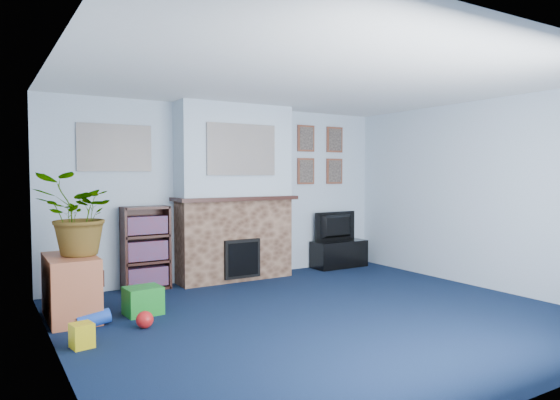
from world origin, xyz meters
TOP-DOWN VIEW (x-y plane):
  - floor at (0.00, 0.00)m, footprint 5.00×4.50m
  - ceiling at (0.00, 0.00)m, footprint 5.00×4.50m
  - wall_back at (0.00, 2.25)m, footprint 5.00×0.04m
  - wall_front at (0.00, -2.25)m, footprint 5.00×0.04m
  - wall_left at (-2.50, 0.00)m, footprint 0.04×4.50m
  - wall_right at (2.50, 0.00)m, footprint 0.04×4.50m
  - chimney_breast at (0.00, 2.05)m, footprint 1.72×0.50m
  - collage_main at (0.00, 1.84)m, footprint 1.00×0.03m
  - collage_left at (-1.55, 2.23)m, footprint 0.90×0.03m
  - portrait_tl at (1.30, 2.23)m, footprint 0.30×0.03m
  - portrait_tr at (1.85, 2.23)m, footprint 0.30×0.03m
  - portrait_bl at (1.30, 2.23)m, footprint 0.30×0.03m
  - portrait_br at (1.85, 2.23)m, footprint 0.30×0.03m
  - tv_stand at (1.80, 2.03)m, footprint 0.88×0.37m
  - television at (1.80, 2.05)m, footprint 0.78×0.13m
  - bookshelf at (-1.22, 2.11)m, footprint 0.58×0.28m
  - sideboard at (-2.24, 1.22)m, footprint 0.46×0.82m
  - potted_plant at (-2.19, 1.17)m, footprint 0.83×0.74m
  - mantel_clock at (-0.00, 2.00)m, footprint 0.09×0.06m
  - mantel_candle at (0.31, 2.00)m, footprint 0.05×0.05m
  - mantel_teddy at (-0.53, 2.00)m, footprint 0.13×0.13m
  - mantel_can at (0.68, 2.00)m, footprint 0.06×0.06m
  - green_crate at (-1.58, 1.00)m, footprint 0.38×0.32m
  - toy_ball at (-1.70, 0.52)m, footprint 0.16×0.16m
  - toy_block at (-2.30, 0.28)m, footprint 0.20×0.20m
  - toy_tube at (-2.10, 0.83)m, footprint 0.32×0.14m

SIDE VIEW (x-z plane):
  - floor at x=0.00m, z-range -0.01..0.01m
  - toy_tube at x=-2.10m, z-range -0.02..0.16m
  - toy_ball at x=-1.70m, z-range 0.01..0.17m
  - toy_block at x=-2.30m, z-range 0.01..0.21m
  - green_crate at x=-1.58m, z-range 0.00..0.28m
  - tv_stand at x=1.80m, z-range 0.02..0.43m
  - sideboard at x=-2.24m, z-range 0.03..0.67m
  - bookshelf at x=-1.22m, z-range -0.02..1.03m
  - television at x=1.80m, z-range 0.41..0.86m
  - potted_plant at x=-2.19m, z-range 0.64..1.48m
  - chimney_breast at x=0.00m, z-range -0.02..2.38m
  - wall_back at x=0.00m, z-range 0.00..2.40m
  - wall_front at x=0.00m, z-range 0.00..2.40m
  - wall_left at x=-2.50m, z-range 0.00..2.40m
  - wall_right at x=2.50m, z-range 0.00..2.40m
  - mantel_can at x=0.68m, z-range 1.15..1.27m
  - mantel_teddy at x=-0.53m, z-range 1.15..1.28m
  - mantel_clock at x=0.00m, z-range 1.15..1.29m
  - mantel_candle at x=0.31m, z-range 1.15..1.31m
  - portrait_bl at x=1.30m, z-range 1.30..1.70m
  - portrait_br at x=1.85m, z-range 1.30..1.70m
  - collage_left at x=-1.55m, z-range 1.49..2.07m
  - collage_main at x=0.00m, z-range 1.44..2.12m
  - portrait_tl at x=1.30m, z-range 1.80..2.20m
  - portrait_tr at x=1.85m, z-range 1.80..2.20m
  - ceiling at x=0.00m, z-range 2.40..2.40m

